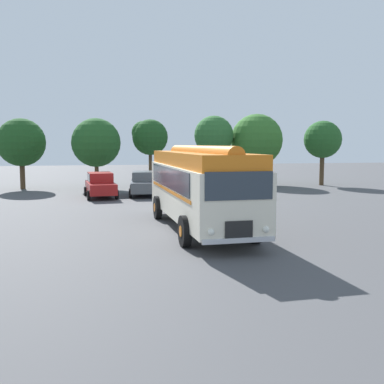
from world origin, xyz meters
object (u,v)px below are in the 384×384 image
(vintage_bus, at_px, (199,184))
(car_mid_left, at_px, (144,183))
(car_mid_right, at_px, (182,183))
(car_near_left, at_px, (100,185))

(vintage_bus, distance_m, car_mid_left, 12.85)
(vintage_bus, relative_size, car_mid_right, 2.37)
(vintage_bus, distance_m, car_mid_right, 12.31)
(car_mid_left, relative_size, car_mid_right, 1.00)
(car_mid_right, bearing_deg, car_near_left, 179.95)
(car_mid_left, distance_m, car_mid_right, 2.62)
(car_near_left, distance_m, car_mid_left, 2.99)
(vintage_bus, xyz_separation_m, car_near_left, (-4.07, 12.19, -1.05))
(car_mid_right, bearing_deg, vintage_bus, -96.66)
(car_near_left, relative_size, car_mid_left, 1.00)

